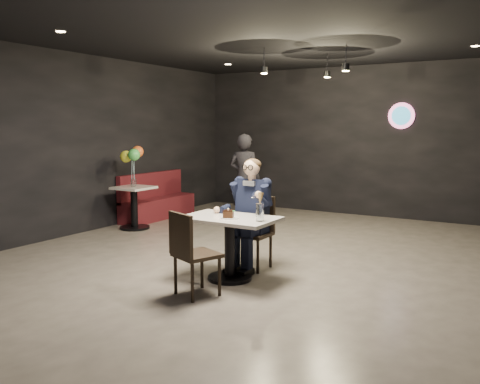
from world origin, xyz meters
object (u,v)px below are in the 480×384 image
Objects in this scene: seated_man at (253,213)px; passerby at (245,178)px; side_table at (134,208)px; balloon_vase at (134,183)px; main_table at (230,248)px; chair_far at (253,233)px; chair_near at (197,253)px; booth_bench at (158,196)px; sundae_glass at (260,212)px.

passerby is at bearing 122.13° from seated_man.
balloon_vase is at bearing 0.00° from side_table.
side_table is at bearing 0.00° from balloon_vase.
balloon_vase is (-3.03, 1.68, 0.45)m from main_table.
chair_near is at bearing -90.00° from chair_far.
side_table is 0.45m from balloon_vase.
chair_far is 0.64× the size of seated_man.
chair_near is at bearing -45.00° from booth_bench.
passerby is at bearing 135.17° from chair_near.
side_table is at bearing 42.32° from passerby.
chair_near is 0.84m from sundae_glass.
chair_near is at bearing 104.68° from passerby.
seated_man is at bearing 111.56° from chair_near.
booth_bench is (-3.33, 3.33, -0.01)m from chair_near.
side_table reaches higher than main_table.
side_table is 5.29× the size of balloon_vase.
passerby is at bearing 51.25° from side_table.
balloon_vase is at bearing 151.01° from main_table.
main_table is 0.56m from chair_far.
main_table is at bearing -90.00° from seated_man.
chair_near reaches higher than balloon_vase.
booth_bench is (-3.33, 2.68, 0.07)m from main_table.
balloon_vase is at bearing 42.32° from passerby.
chair_far is 4.66× the size of sundae_glass.
main_table is at bearing -38.81° from booth_bench.
main_table is at bearing 173.80° from sundae_glass.
chair_far is at bearing 90.00° from main_table.
balloon_vase is (0.00, 0.00, 0.45)m from side_table.
balloon_vase is at bearing -73.30° from booth_bench.
passerby is (-1.73, 2.75, 0.11)m from seated_man.
chair_far is at bearing -32.59° from booth_bench.
seated_man reaches higher than side_table.
sundae_glass is (0.43, -0.60, 0.13)m from seated_man.
seated_man is at bearing -20.45° from side_table.
seated_man reaches higher than balloon_vase.
balloon_vase is 2.08m from passerby.
chair_near is 0.64× the size of seated_man.
chair_far is 0.26m from seated_man.
chair_far is 3.96m from booth_bench.
balloon_vase is at bearing 159.55° from seated_man.
sundae_glass is at bearing -26.52° from balloon_vase.
seated_man is at bearing -20.45° from balloon_vase.
sundae_glass is 0.11× the size of booth_bench.
booth_bench is (-3.33, 2.13, -0.27)m from seated_man.
main_table is at bearing 108.70° from passerby.
main_table is 0.65m from seated_man.
passerby reaches higher than chair_far.
chair_near is at bearing -90.00° from main_table.
side_table is (-3.03, 2.33, -0.08)m from chair_near.
seated_man is 0.87× the size of passerby.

